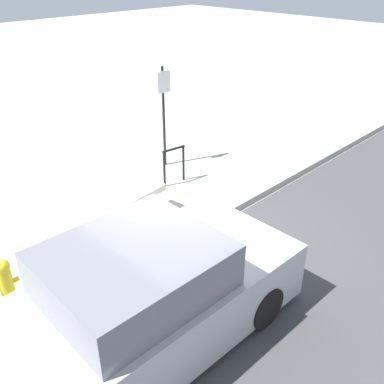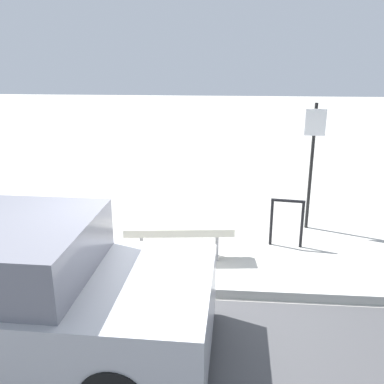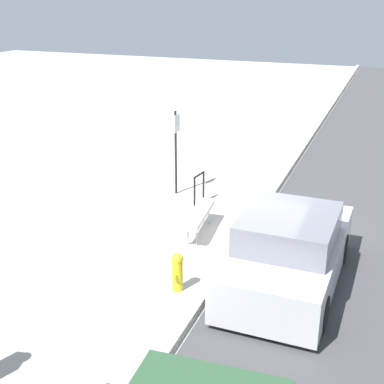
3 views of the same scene
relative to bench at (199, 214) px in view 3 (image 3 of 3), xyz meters
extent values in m
plane|color=#ADAAA3|center=(0.24, -1.02, -0.49)|extent=(60.00, 60.00, 0.00)
cube|color=#A8A8A3|center=(0.24, -1.02, -0.42)|extent=(60.00, 0.20, 0.13)
cylinder|color=#99999E|center=(-0.58, -0.16, -0.27)|extent=(0.04, 0.04, 0.43)
cylinder|color=#99999E|center=(0.60, -0.04, -0.27)|extent=(0.04, 0.04, 0.43)
cylinder|color=#99999E|center=(-0.60, 0.04, -0.27)|extent=(0.04, 0.04, 0.43)
cylinder|color=#99999E|center=(0.58, 0.16, -0.27)|extent=(0.04, 0.04, 0.43)
cube|color=beige|center=(0.00, 0.00, 0.01)|extent=(1.72, 0.53, 0.12)
cylinder|color=black|center=(1.48, 0.66, -0.09)|extent=(0.05, 0.05, 0.80)
cylinder|color=black|center=(1.98, 0.60, -0.09)|extent=(0.05, 0.05, 0.80)
cylinder|color=black|center=(1.73, 0.63, 0.31)|extent=(0.55, 0.12, 0.05)
cylinder|color=black|center=(2.22, 1.48, 0.66)|extent=(0.06, 0.06, 2.30)
cube|color=white|center=(2.22, 1.44, 1.48)|extent=(0.36, 0.02, 0.46)
cylinder|color=gold|center=(-2.44, -0.48, -0.19)|extent=(0.20, 0.20, 0.60)
sphere|color=gold|center=(-2.44, -0.48, 0.17)|extent=(0.22, 0.22, 0.22)
cylinder|color=gold|center=(-2.58, -0.48, -0.13)|extent=(0.08, 0.07, 0.07)
cylinder|color=gold|center=(-2.30, -0.48, -0.13)|extent=(0.08, 0.07, 0.07)
cylinder|color=black|center=(-0.16, -1.52, -0.19)|extent=(0.60, 0.19, 0.60)
cylinder|color=black|center=(-0.20, -3.22, -0.19)|extent=(0.60, 0.19, 0.60)
cylinder|color=black|center=(-2.68, -1.47, -0.19)|extent=(0.60, 0.19, 0.60)
cylinder|color=black|center=(-2.71, -3.16, -0.19)|extent=(0.60, 0.19, 0.60)
cube|color=#B7B7BC|center=(-1.44, -2.34, 0.04)|extent=(4.10, 1.92, 0.82)
cube|color=slate|center=(-1.60, -2.34, 0.72)|extent=(1.99, 1.69, 0.58)
camera|label=1|loc=(-3.82, -5.53, 3.84)|focal=40.00mm
camera|label=2|loc=(0.72, -6.10, 2.58)|focal=40.00mm
camera|label=3|loc=(-10.48, -3.85, 4.82)|focal=50.00mm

